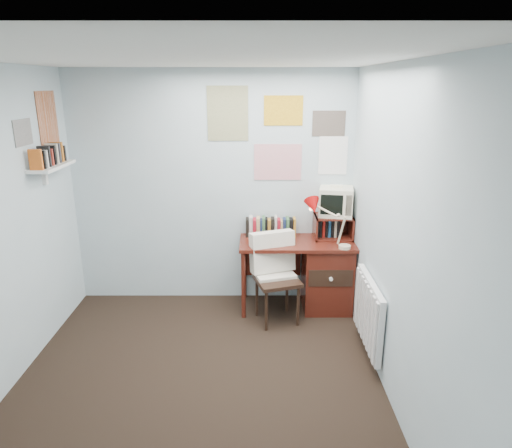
# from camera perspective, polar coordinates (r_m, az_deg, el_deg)

# --- Properties ---
(ground) EXTENTS (3.50, 3.50, 0.00)m
(ground) POSITION_cam_1_polar(r_m,az_deg,el_deg) (3.87, -7.43, -20.31)
(ground) COLOR black
(ground) RESTS_ON ground
(back_wall) EXTENTS (3.00, 0.02, 2.50)m
(back_wall) POSITION_cam_1_polar(r_m,az_deg,el_deg) (4.94, -5.47, 4.27)
(back_wall) COLOR silver
(back_wall) RESTS_ON ground
(right_wall) EXTENTS (0.02, 3.50, 2.50)m
(right_wall) POSITION_cam_1_polar(r_m,az_deg,el_deg) (3.39, 17.71, -2.50)
(right_wall) COLOR silver
(right_wall) RESTS_ON ground
(ceiling) EXTENTS (3.00, 3.50, 0.02)m
(ceiling) POSITION_cam_1_polar(r_m,az_deg,el_deg) (3.08, -9.31, 19.85)
(ceiling) COLOR white
(ceiling) RESTS_ON back_wall
(desk) EXTENTS (1.20, 0.55, 0.76)m
(desk) POSITION_cam_1_polar(r_m,az_deg,el_deg) (4.97, 8.17, -6.00)
(desk) COLOR #511B12
(desk) RESTS_ON ground
(desk_chair) EXTENTS (0.56, 0.54, 0.88)m
(desk_chair) POSITION_cam_1_polar(r_m,az_deg,el_deg) (4.63, 2.69, -7.11)
(desk_chair) COLOR black
(desk_chair) RESTS_ON ground
(desk_lamp) EXTENTS (0.37, 0.34, 0.44)m
(desk_lamp) POSITION_cam_1_polar(r_m,az_deg,el_deg) (4.60, 11.17, -0.45)
(desk_lamp) COLOR #B40C0C
(desk_lamp) RESTS_ON desk
(tv_riser) EXTENTS (0.40, 0.30, 0.25)m
(tv_riser) POSITION_cam_1_polar(r_m,az_deg,el_deg) (4.93, 9.59, -0.33)
(tv_riser) COLOR #511B12
(tv_riser) RESTS_ON desk
(crt_tv) EXTENTS (0.39, 0.37, 0.32)m
(crt_tv) POSITION_cam_1_polar(r_m,az_deg,el_deg) (4.87, 9.97, 2.97)
(crt_tv) COLOR beige
(crt_tv) RESTS_ON tv_riser
(book_row) EXTENTS (0.60, 0.14, 0.22)m
(book_row) POSITION_cam_1_polar(r_m,az_deg,el_deg) (4.93, 2.21, -0.25)
(book_row) COLOR #511B12
(book_row) RESTS_ON desk
(radiator) EXTENTS (0.09, 0.80, 0.60)m
(radiator) POSITION_cam_1_polar(r_m,az_deg,el_deg) (4.19, 13.92, -10.70)
(radiator) COLOR white
(radiator) RESTS_ON right_wall
(wall_shelf) EXTENTS (0.20, 0.62, 0.24)m
(wall_shelf) POSITION_cam_1_polar(r_m,az_deg,el_deg) (4.60, -24.15, 6.61)
(wall_shelf) COLOR white
(wall_shelf) RESTS_ON left_wall
(posters_back) EXTENTS (1.20, 0.01, 0.90)m
(posters_back) POSITION_cam_1_polar(r_m,az_deg,el_deg) (4.82, 2.79, 11.25)
(posters_back) COLOR white
(posters_back) RESTS_ON back_wall
(posters_left) EXTENTS (0.01, 0.70, 0.60)m
(posters_left) POSITION_cam_1_polar(r_m,az_deg,el_deg) (4.60, -25.82, 11.20)
(posters_left) COLOR white
(posters_left) RESTS_ON left_wall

